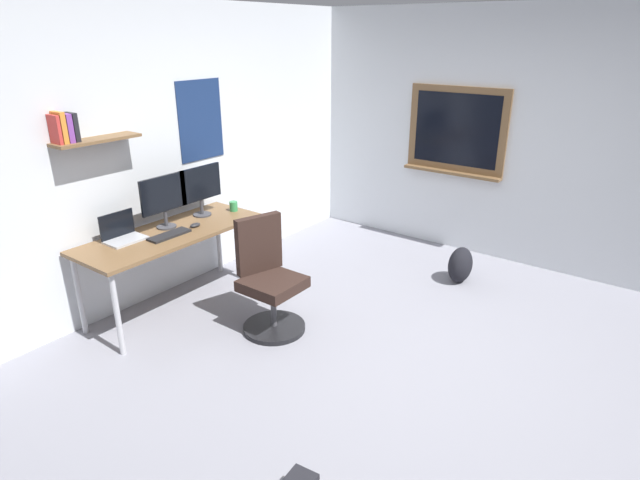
{
  "coord_description": "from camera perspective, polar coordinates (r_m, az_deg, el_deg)",
  "views": [
    {
      "loc": [
        -3.06,
        -1.52,
        2.33
      ],
      "look_at": [
        -0.07,
        0.72,
        0.85
      ],
      "focal_mm": 29.63,
      "sensor_mm": 36.0,
      "label": 1
    }
  ],
  "objects": [
    {
      "name": "monitor_primary",
      "position": [
        4.73,
        -16.51,
        4.38
      ],
      "size": [
        0.46,
        0.17,
        0.46
      ],
      "color": "#38383D",
      "rests_on": "desk"
    },
    {
      "name": "backpack",
      "position": [
        5.4,
        14.91,
        -2.61
      ],
      "size": [
        0.32,
        0.22,
        0.36
      ],
      "primitive_type": "ellipsoid",
      "color": "black",
      "rests_on": "ground"
    },
    {
      "name": "wall_right",
      "position": [
        5.82,
        21.12,
        10.0
      ],
      "size": [
        0.22,
        5.0,
        2.6
      ],
      "color": "silver",
      "rests_on": "ground"
    },
    {
      "name": "keyboard",
      "position": [
        4.6,
        -15.97,
        0.53
      ],
      "size": [
        0.37,
        0.13,
        0.02
      ],
      "primitive_type": "cube",
      "color": "black",
      "rests_on": "desk"
    },
    {
      "name": "office_chair",
      "position": [
        4.36,
        -5.56,
        -4.64
      ],
      "size": [
        0.52,
        0.54,
        0.95
      ],
      "color": "black",
      "rests_on": "ground"
    },
    {
      "name": "laptop",
      "position": [
        4.62,
        -20.58,
        0.63
      ],
      "size": [
        0.31,
        0.21,
        0.23
      ],
      "color": "#ADAFB5",
      "rests_on": "desk"
    },
    {
      "name": "coffee_mug",
      "position": [
        5.11,
        -9.32,
        3.62
      ],
      "size": [
        0.08,
        0.08,
        0.09
      ],
      "primitive_type": "cylinder",
      "color": "#338C4C",
      "rests_on": "desk"
    },
    {
      "name": "wall_back",
      "position": [
        5.12,
        -15.45,
        9.26
      ],
      "size": [
        5.0,
        0.3,
        2.6
      ],
      "color": "silver",
      "rests_on": "ground"
    },
    {
      "name": "monitor_secondary",
      "position": [
        4.98,
        -12.78,
        5.56
      ],
      "size": [
        0.46,
        0.17,
        0.46
      ],
      "color": "#38383D",
      "rests_on": "desk"
    },
    {
      "name": "computer_mouse",
      "position": [
        4.76,
        -13.34,
        1.58
      ],
      "size": [
        0.1,
        0.06,
        0.03
      ],
      "primitive_type": "ellipsoid",
      "color": "#262628",
      "rests_on": "desk"
    },
    {
      "name": "desk",
      "position": [
        4.74,
        -15.7,
        0.16
      ],
      "size": [
        1.64,
        0.65,
        0.73
      ],
      "color": "brown",
      "rests_on": "ground"
    },
    {
      "name": "ground_plane",
      "position": [
        4.14,
        8.81,
        -12.94
      ],
      "size": [
        5.2,
        5.2,
        0.0
      ],
      "primitive_type": "plane",
      "color": "gray",
      "rests_on": "ground"
    }
  ]
}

